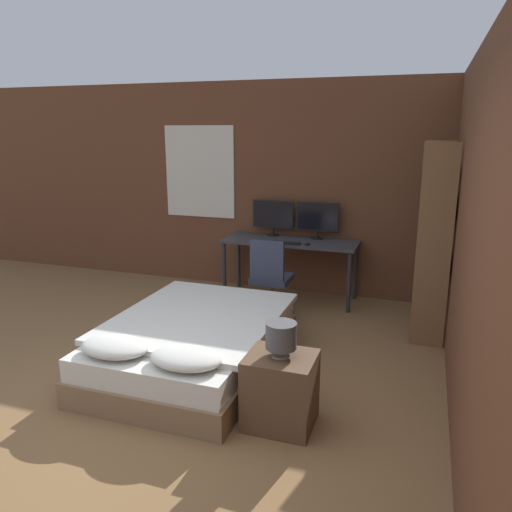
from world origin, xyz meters
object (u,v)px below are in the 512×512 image
Objects in this scene: bed at (194,343)px; bookshelf at (434,234)px; monitor_right at (317,218)px; monitor_left at (273,216)px; keyboard at (286,243)px; computer_mouse at (307,244)px; bedside_lamp at (281,336)px; nightstand at (280,390)px; desk at (290,247)px; office_chair at (271,287)px.

bookshelf is (1.98, 1.46, 0.85)m from bed.
monitor_left is at bearing 180.00° from monitor_right.
computer_mouse is at bearing 0.00° from keyboard.
bedside_lamp is 2.33m from bookshelf.
monitor_right is 1.53× the size of keyboard.
nightstand is 2.14× the size of bedside_lamp.
keyboard is 0.26m from computer_mouse.
computer_mouse reaches higher than desk.
monitor_right is at bearing 86.51° from computer_mouse.
bookshelf is at bearing -31.97° from monitor_right.
monitor_left reaches higher than keyboard.
monitor_right is 7.66× the size of computer_mouse.
nightstand is 1.01× the size of monitor_right.
monitor_right reaches higher than desk.
monitor_left is 2.14m from bookshelf.
bedside_lamp is (0.99, -0.61, 0.46)m from bed.
computer_mouse is 0.08× the size of office_chair.
bed is at bearing -101.29° from office_chair.
bed is 3.77× the size of monitor_right.
monitor_left is at bearing 125.60° from keyboard.
bedside_lamp reaches higher than desk.
desk is at bearing 103.82° from bedside_lamp.
bed is at bearing -106.85° from computer_mouse.
keyboard is (-0.29, -0.40, -0.25)m from monitor_right.
computer_mouse is (0.26, 0.00, 0.01)m from keyboard.
bedside_lamp is at bearing -76.18° from desk.
office_chair is at bearing 109.18° from nightstand.
monitor_left is 0.56m from keyboard.
office_chair is at bearing -178.42° from bookshelf.
bedside_lamp is 3.60× the size of computer_mouse.
keyboard is (0.32, 1.92, 0.53)m from bed.
monitor_right is at bearing 97.43° from nightstand.
bed is 2.61m from bookshelf.
bed is 1.21× the size of desk.
monitor_right is at bearing 148.03° from bookshelf.
monitor_left is 1.53× the size of keyboard.
nightstand is at bearing -70.82° from office_chair.
monitor_left is 0.58× the size of office_chair.
computer_mouse reaches higher than keyboard.
desk is at bearing -35.15° from monitor_left.
nightstand is at bearing -75.13° from keyboard.
bedside_lamp is at bearing -82.57° from monitor_right.
keyboard is (-0.67, 2.53, 0.08)m from bedside_lamp.
monitor_right is at bearing 35.15° from desk.
keyboard is 4.99× the size of computer_mouse.
office_chair is (-0.30, -0.50, -0.41)m from computer_mouse.
computer_mouse is (0.26, -0.20, 0.11)m from desk.
office_chair reaches higher than desk.
office_chair is at bearing -74.25° from monitor_left.
bookshelf is at bearing 64.42° from nightstand.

